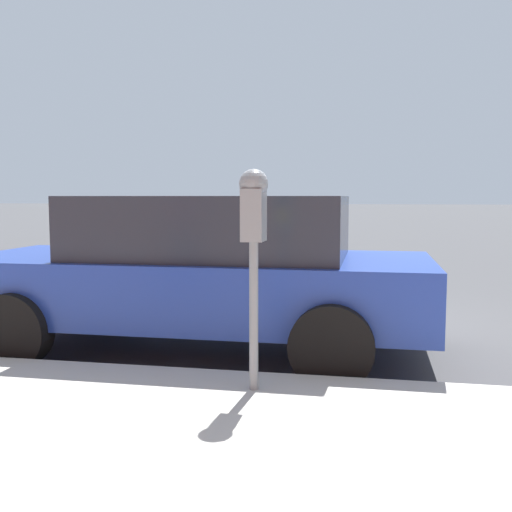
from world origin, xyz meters
name	(u,v)px	position (x,y,z in m)	size (l,w,h in m)	color
ground_plane	(295,327)	(0.00, 0.00, 0.00)	(220.00, 220.00, 0.00)	#424244
parking_meter	(254,223)	(-2.59, -0.05, 1.26)	(0.21, 0.19, 1.46)	gray
car_blue	(202,270)	(-1.14, 0.73, 0.76)	(1.99, 4.24, 1.43)	navy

